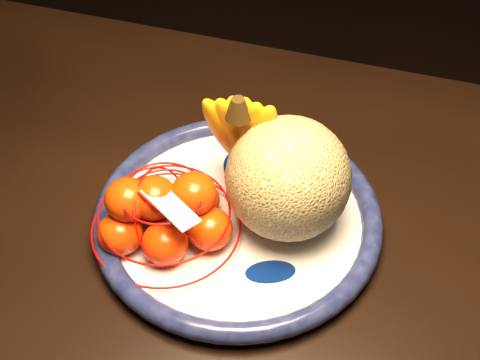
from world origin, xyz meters
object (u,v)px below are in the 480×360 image
(fruit_bowl, at_px, (238,217))
(cantaloupe, at_px, (288,178))
(banana_bunch, at_px, (243,130))
(dining_table, at_px, (50,290))
(mandarin_bag, at_px, (165,213))

(fruit_bowl, xyz_separation_m, cantaloupe, (0.06, 0.01, 0.07))
(cantaloupe, xyz_separation_m, banana_bunch, (-0.07, 0.05, 0.01))
(fruit_bowl, bearing_deg, dining_table, -154.90)
(fruit_bowl, relative_size, banana_bunch, 2.02)
(cantaloupe, distance_m, banana_bunch, 0.09)
(fruit_bowl, bearing_deg, cantaloupe, 12.85)
(cantaloupe, bearing_deg, banana_bunch, 143.79)
(banana_bunch, xyz_separation_m, mandarin_bag, (-0.06, -0.11, -0.05))
(cantaloupe, height_order, mandarin_bag, cantaloupe)
(cantaloupe, xyz_separation_m, mandarin_bag, (-0.13, -0.06, -0.04))
(dining_table, xyz_separation_m, cantaloupe, (0.28, 0.12, 0.17))
(banana_bunch, bearing_deg, fruit_bowl, -86.01)
(dining_table, height_order, cantaloupe, cantaloupe)
(cantaloupe, bearing_deg, fruit_bowl, -167.15)
(dining_table, distance_m, fruit_bowl, 0.26)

